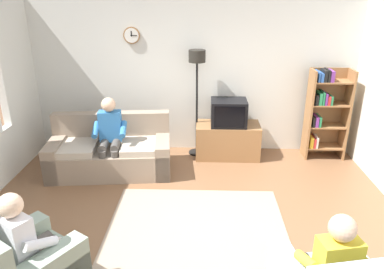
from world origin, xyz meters
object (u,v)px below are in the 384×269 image
person_in_left_armchair (27,239)px  tv (229,113)px  person_in_right_armchair (330,262)px  bookshelf (324,111)px  person_on_couch (110,133)px  couch (111,153)px  floor_lamp (197,74)px  tv_stand (227,140)px

person_in_left_armchair → tv: bearing=57.2°
person_in_left_armchair → person_in_right_armchair: size_ratio=1.00×
bookshelf → person_on_couch: (-3.51, -0.82, -0.14)m
couch → person_in_left_armchair: (-0.13, -2.57, 0.29)m
person_on_couch → person_in_right_armchair: 3.68m
floor_lamp → person_in_right_armchair: 3.81m
floor_lamp → person_on_couch: bearing=-147.5°
floor_lamp → person_on_couch: 1.74m
couch → person_in_right_armchair: bearing=-47.3°
person_in_left_armchair → person_in_right_armchair: same height
couch → person_in_left_armchair: bearing=-93.0°
floor_lamp → person_in_right_armchair: bearing=-71.2°
tv → person_in_left_armchair: person_in_left_armchair is taller
bookshelf → floor_lamp: floor_lamp is taller
couch → floor_lamp: (1.37, 0.74, 1.14)m
bookshelf → floor_lamp: 2.27m
tv → person_on_couch: size_ratio=0.48×
person_on_couch → tv: bearing=21.1°
person_in_left_armchair → person_in_right_armchair: bearing=-4.7°
tv_stand → person_on_couch: 2.05m
couch → person_on_couch: 0.40m
tv → person_on_couch: 2.01m
floor_lamp → person_on_couch: size_ratio=1.49×
tv_stand → tv: (-0.00, -0.02, 0.52)m
floor_lamp → bookshelf: bearing=-0.7°
tv_stand → person_on_couch: person_on_couch is taller
person_on_couch → person_in_left_armchair: size_ratio=1.11×
person_on_couch → person_in_left_armchair: person_on_couch is taller
couch → tv: tv is taller
tv → bookshelf: 1.64m
floor_lamp → person_in_right_armchair: size_ratio=1.65×
tv → person_on_couch: bearing=-158.9°
tv → person_on_couch: person_on_couch is taller
bookshelf → person_on_couch: bookshelf is taller
couch → tv_stand: bearing=18.4°
couch → bookshelf: bearing=11.3°
couch → tv: 2.07m
tv → floor_lamp: floor_lamp is taller
tv_stand → person_in_right_armchair: size_ratio=0.98×
tv_stand → bookshelf: bookshelf is taller
floor_lamp → person_in_left_armchair: floor_lamp is taller
bookshelf → person_in_right_armchair: size_ratio=1.40×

